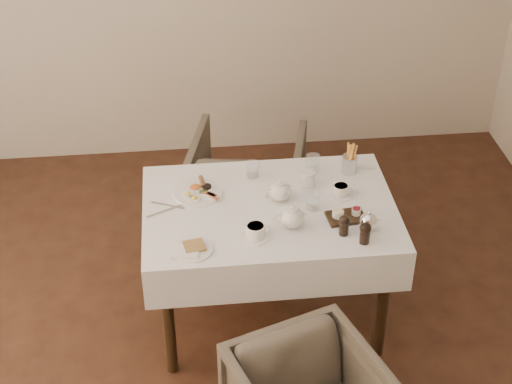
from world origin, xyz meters
The scene contains 19 objects.
table centered at (0.31, 0.66, 0.64)m, with size 1.28×0.88×0.75m.
armchair_far centered at (0.28, 1.53, 0.32)m, with size 0.68×0.70×0.63m, color #4F463A.
breakfast_plate centered at (-0.05, 0.82, 0.76)m, with size 0.26×0.26×0.03m.
side_plate centered at (-0.10, 0.35, 0.76)m, with size 0.20×0.19×0.02m.
teapot_centre centered at (0.36, 0.71, 0.82)m, with size 0.16×0.12×0.13m, color white, non-canonical shape.
teapot_front centered at (0.39, 0.48, 0.82)m, with size 0.16×0.13×0.13m, color white, non-canonical shape.
creamer centered at (0.53, 0.83, 0.80)m, with size 0.07×0.07×0.08m, color white.
teacup_near centered at (0.21, 0.42, 0.79)m, with size 0.14×0.14×0.07m.
teacup_far centered at (0.68, 0.72, 0.78)m, with size 0.12×0.12×0.06m.
glass_left centered at (0.25, 0.94, 0.80)m, with size 0.06×0.06×0.09m, color silver.
glass_mid centered at (0.52, 0.62, 0.80)m, with size 0.06×0.06×0.09m, color silver.
glass_right centered at (0.58, 0.96, 0.81)m, with size 0.07×0.07×0.10m, color silver.
condiment_board centered at (0.67, 0.52, 0.77)m, with size 0.20×0.14×0.05m.
pepper_mill_left centered at (0.63, 0.40, 0.81)m, with size 0.05×0.05×0.11m, color black, non-canonical shape.
pepper_mill_right centered at (0.72, 0.33, 0.81)m, with size 0.06×0.06×0.12m, color black, non-canonical shape.
silver_pot centered at (0.76, 0.42, 0.81)m, with size 0.11×0.09×0.12m, color white, non-canonical shape.
fries_cup centered at (0.77, 0.93, 0.83)m, with size 0.08×0.08×0.18m.
cutlery_fork centered at (-0.20, 0.72, 0.76)m, with size 0.01×0.18×0.00m, color silver.
cutlery_knife centered at (-0.22, 0.68, 0.76)m, with size 0.02×0.20×0.00m, color silver.
Camera 1 is at (-0.10, -2.52, 3.08)m, focal length 55.00 mm.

